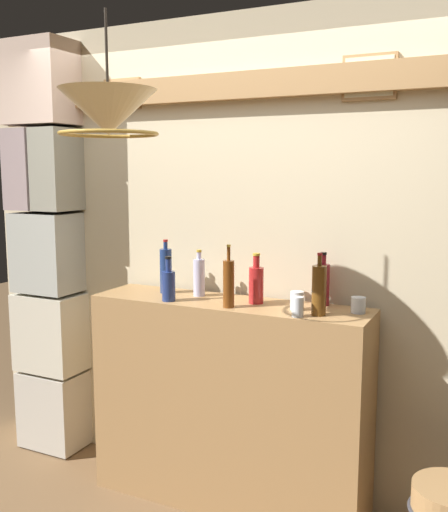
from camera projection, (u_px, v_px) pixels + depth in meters
name	position (u px, v px, depth m)	size (l,w,h in m)	color
panelled_rear_partition	(249.00, 247.00, 3.27)	(3.61, 0.15, 2.64)	beige
stone_pillar	(50.00, 250.00, 3.73)	(0.43, 0.33, 2.57)	#BCB5A7
bar_shelf_unit	(228.00, 404.00, 3.15)	(1.50, 0.38, 1.13)	#9E7547
liquor_bottle_vodka	(323.00, 283.00, 2.98)	(0.07, 0.07, 0.27)	maroon
liquor_bottle_bourbon	(319.00, 290.00, 2.77)	(0.07, 0.07, 0.30)	brown
liquor_bottle_vermouth	(166.00, 270.00, 3.29)	(0.07, 0.07, 0.30)	navy
liquor_bottle_mezcal	(256.00, 283.00, 3.03)	(0.08, 0.08, 0.26)	#A72121
liquor_bottle_rum	(199.00, 277.00, 3.21)	(0.06, 0.06, 0.26)	silver
liquor_bottle_brandy	(229.00, 283.00, 2.93)	(0.06, 0.06, 0.32)	brown
liquor_bottle_port	(169.00, 284.00, 3.08)	(0.07, 0.07, 0.24)	navy
glass_tumbler_rocks	(358.00, 305.00, 2.83)	(0.07, 0.07, 0.08)	silver
glass_tumbler_highball	(297.00, 301.00, 2.89)	(0.07, 0.07, 0.09)	silver
glass_tumbler_shot	(298.00, 307.00, 2.76)	(0.06, 0.06, 0.10)	silver
pendant_lamp	(108.00, 114.00, 2.49)	(0.43, 0.43, 0.52)	beige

